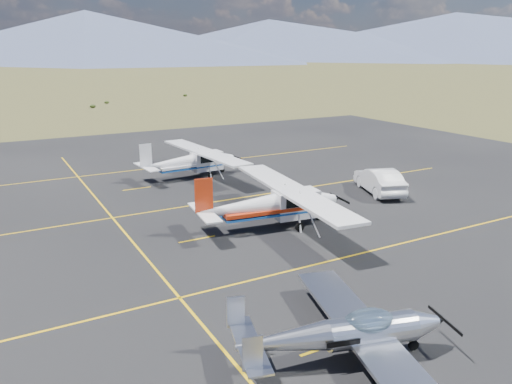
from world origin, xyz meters
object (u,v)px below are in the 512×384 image
object	(u,v)px
aircraft_cessna	(272,203)
sedan	(379,180)
aircraft_plain	(191,161)
aircraft_low_wing	(347,333)

from	to	relation	value
aircraft_cessna	sedan	size ratio (longest dim) A/B	2.40
aircraft_cessna	aircraft_plain	distance (m)	12.53
aircraft_low_wing	aircraft_plain	distance (m)	24.54
aircraft_low_wing	sedan	distance (m)	19.80
aircraft_low_wing	sedan	world-z (taller)	aircraft_low_wing
aircraft_plain	sedan	xyz separation A→B (m)	(9.56, -10.13, -0.43)
aircraft_low_wing	sedan	xyz separation A→B (m)	(14.01, 14.00, -0.11)
aircraft_low_wing	aircraft_plain	size ratio (longest dim) A/B	0.81
aircraft_plain	sedan	bearing A→B (deg)	-51.03
aircraft_cessna	sedan	world-z (taller)	aircraft_cessna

